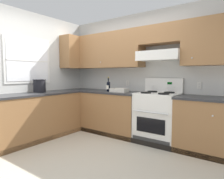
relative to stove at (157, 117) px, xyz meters
name	(u,v)px	position (x,y,z in m)	size (l,w,h in m)	color
ground_plane	(80,154)	(-0.76, -1.25, -0.48)	(7.04, 7.04, 0.00)	#B2AA99
wall_back	(147,64)	(-0.35, 0.27, 1.00)	(4.68, 0.57, 2.55)	silver
wall_left	(34,71)	(-2.35, -1.03, 0.87)	(0.47, 4.00, 2.55)	silver
counter_back_run	(128,115)	(-0.63, -0.01, -0.03)	(3.60, 0.65, 0.91)	olive
counter_left_run	(34,117)	(-2.00, -1.26, -0.03)	(0.63, 1.91, 0.91)	olive
stove	(157,117)	(0.00, 0.00, 0.00)	(0.76, 0.62, 1.20)	white
wine_bottle	(108,86)	(-1.08, -0.08, 0.55)	(0.07, 0.08, 0.31)	black
bowl	(119,91)	(-0.81, -0.07, 0.46)	(0.37, 0.20, 0.08)	beige
bucket	(39,86)	(-2.07, -1.08, 0.57)	(0.25, 0.25, 0.26)	black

